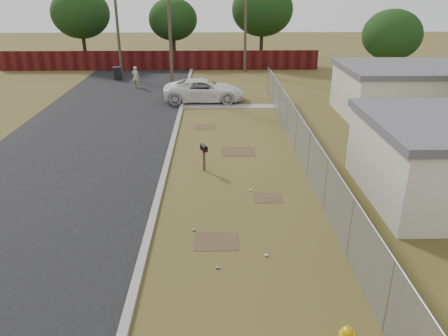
{
  "coord_description": "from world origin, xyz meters",
  "views": [
    {
      "loc": [
        -0.81,
        -16.88,
        7.56
      ],
      "look_at": [
        -0.48,
        -1.62,
        1.1
      ],
      "focal_mm": 35.0,
      "sensor_mm": 36.0,
      "label": 1
    }
  ],
  "objects_px": {
    "pickup_truck": "(204,90)",
    "trash_bin": "(117,73)",
    "pedestrian": "(136,77)",
    "mailbox": "(204,150)"
  },
  "relations": [
    {
      "from": "pickup_truck",
      "to": "trash_bin",
      "type": "relative_size",
      "value": 5.22
    },
    {
      "from": "pedestrian",
      "to": "mailbox",
      "type": "bearing_deg",
      "value": 122.48
    },
    {
      "from": "mailbox",
      "to": "pedestrian",
      "type": "xyz_separation_m",
      "value": [
        -5.7,
        16.81,
        -0.13
      ]
    },
    {
      "from": "mailbox",
      "to": "trash_bin",
      "type": "distance_m",
      "value": 21.39
    },
    {
      "from": "pickup_truck",
      "to": "pedestrian",
      "type": "height_order",
      "value": "pedestrian"
    },
    {
      "from": "mailbox",
      "to": "pickup_truck",
      "type": "relative_size",
      "value": 0.22
    },
    {
      "from": "mailbox",
      "to": "pedestrian",
      "type": "relative_size",
      "value": 0.73
    },
    {
      "from": "mailbox",
      "to": "trash_bin",
      "type": "relative_size",
      "value": 1.13
    },
    {
      "from": "mailbox",
      "to": "trash_bin",
      "type": "xyz_separation_m",
      "value": [
        -7.79,
        19.92,
        -0.41
      ]
    },
    {
      "from": "pickup_truck",
      "to": "pedestrian",
      "type": "relative_size",
      "value": 3.35
    }
  ]
}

